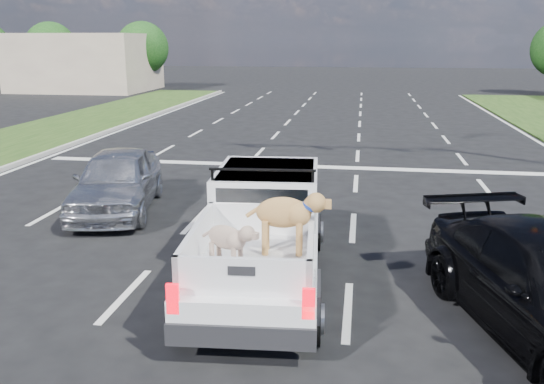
{
  "coord_description": "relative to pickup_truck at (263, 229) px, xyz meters",
  "views": [
    {
      "loc": [
        1.85,
        -7.92,
        3.92
      ],
      "look_at": [
        0.29,
        2.0,
        1.26
      ],
      "focal_mm": 38.0,
      "sensor_mm": 36.0,
      "label": 1
    }
  ],
  "objects": [
    {
      "name": "ground",
      "position": [
        -0.31,
        -0.95,
        -0.89
      ],
      "size": [
        160.0,
        160.0,
        0.0
      ],
      "primitive_type": "plane",
      "color": "black",
      "rests_on": "ground"
    },
    {
      "name": "road_markings",
      "position": [
        -0.31,
        5.61,
        -0.89
      ],
      "size": [
        17.75,
        60.0,
        0.01
      ],
      "color": "silver",
      "rests_on": "ground"
    },
    {
      "name": "building_left",
      "position": [
        -20.31,
        35.05,
        1.31
      ],
      "size": [
        10.0,
        8.0,
        4.4
      ],
      "primitive_type": "cube",
      "color": "#C4B296",
      "rests_on": "ground"
    },
    {
      "name": "tree_far_b",
      "position": [
        -24.31,
        37.05,
        2.39
      ],
      "size": [
        4.2,
        4.2,
        5.4
      ],
      "color": "#332114",
      "rests_on": "ground"
    },
    {
      "name": "tree_far_c",
      "position": [
        -16.31,
        37.05,
        2.39
      ],
      "size": [
        4.2,
        4.2,
        5.4
      ],
      "color": "#332114",
      "rests_on": "ground"
    },
    {
      "name": "pickup_truck",
      "position": [
        0.0,
        0.0,
        0.0
      ],
      "size": [
        2.25,
        5.25,
        1.92
      ],
      "rotation": [
        0.0,
        0.0,
        0.07
      ],
      "color": "black",
      "rests_on": "ground"
    },
    {
      "name": "silver_sedan",
      "position": [
        -4.09,
        3.51,
        -0.16
      ],
      "size": [
        2.56,
        4.55,
        1.46
      ],
      "primitive_type": "imported",
      "rotation": [
        0.0,
        0.0,
        0.21
      ],
      "color": "silver",
      "rests_on": "ground"
    }
  ]
}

